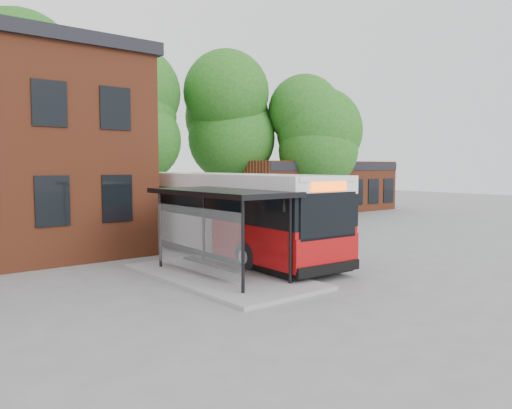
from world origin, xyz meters
TOP-DOWN VIEW (x-y plane):
  - ground at (0.00, 0.00)m, footprint 100.00×100.00m
  - shop_row at (15.00, 14.00)m, footprint 14.00×6.20m
  - bus_shelter at (-4.50, -1.00)m, footprint 3.60×7.00m
  - bike_rail at (9.28, 10.00)m, footprint 5.20×0.10m
  - tree_0 at (-6.00, 16.00)m, footprint 7.92×7.92m
  - tree_1 at (1.00, 17.00)m, footprint 7.92×7.92m
  - tree_2 at (8.00, 16.00)m, footprint 7.92×7.92m
  - tree_3 at (13.00, 12.00)m, footprint 7.04×7.04m
  - city_bus at (-1.86, 2.84)m, footprint 3.50×13.21m
  - bicycle_0 at (6.22, 9.56)m, footprint 1.59×0.70m
  - bicycle_1 at (7.45, 9.32)m, footprint 1.87×0.68m
  - bicycle_2 at (8.79, 9.58)m, footprint 1.60×0.90m
  - bicycle_3 at (9.60, 9.95)m, footprint 1.90×1.21m
  - bicycle_4 at (9.25, 9.55)m, footprint 1.58×0.59m
  - bicycle_5 at (10.14, 10.52)m, footprint 1.79×1.02m
  - bicycle_6 at (11.54, 9.84)m, footprint 1.88×1.14m
  - bicycle_7 at (11.95, 9.16)m, footprint 1.89×0.69m

SIDE VIEW (x-z plane):
  - ground at x=0.00m, z-range 0.00..0.00m
  - bike_rail at x=9.28m, z-range 0.00..0.38m
  - bicycle_2 at x=8.79m, z-range 0.00..0.79m
  - bicycle_0 at x=6.22m, z-range 0.00..0.81m
  - bicycle_4 at x=9.25m, z-range 0.00..0.82m
  - bicycle_6 at x=11.54m, z-range 0.00..0.93m
  - bicycle_5 at x=10.14m, z-range 0.00..1.04m
  - bicycle_1 at x=7.45m, z-range 0.00..1.10m
  - bicycle_3 at x=9.60m, z-range 0.00..1.11m
  - bicycle_7 at x=11.95m, z-range 0.00..1.11m
  - bus_shelter at x=-4.50m, z-range 0.00..2.90m
  - city_bus at x=-1.86m, z-range 0.00..3.32m
  - shop_row at x=15.00m, z-range 0.00..4.00m
  - tree_3 at x=13.00m, z-range 0.00..9.28m
  - tree_1 at x=1.00m, z-range 0.00..10.40m
  - tree_0 at x=-6.00m, z-range 0.00..11.00m
  - tree_2 at x=8.00m, z-range 0.00..11.00m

